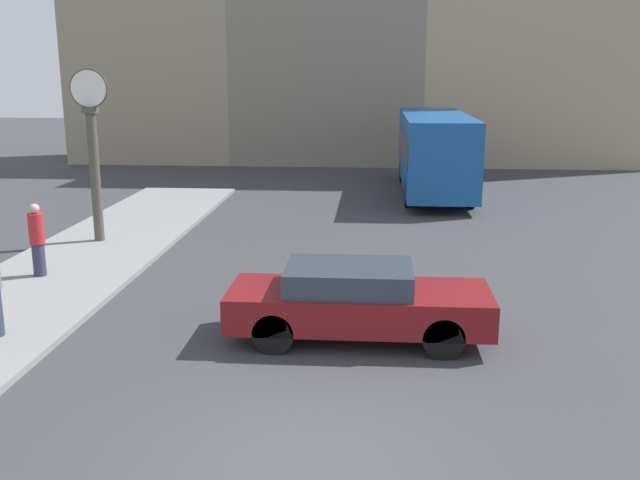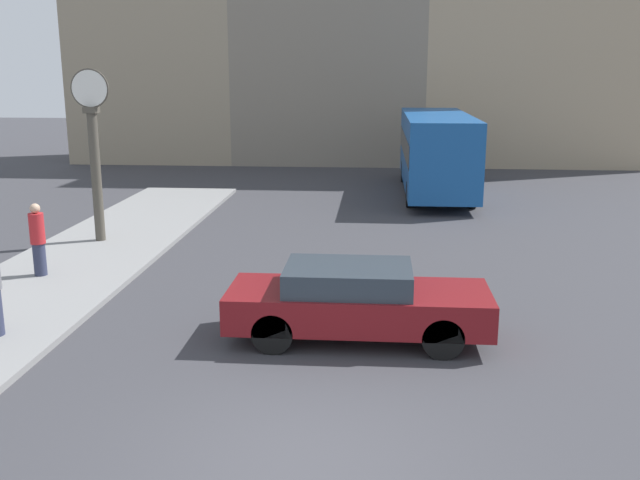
% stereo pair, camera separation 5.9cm
% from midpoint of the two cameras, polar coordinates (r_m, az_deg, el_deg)
% --- Properties ---
extents(ground_plane, '(120.00, 120.00, 0.00)m').
position_cam_midpoint_polar(ground_plane, '(9.00, -1.80, -17.51)').
color(ground_plane, '#38383D').
extents(sidewalk_corner, '(3.49, 21.25, 0.12)m').
position_cam_midpoint_polar(sidewalk_corner, '(18.38, -18.71, -1.63)').
color(sidewalk_corner, gray).
rests_on(sidewalk_corner, ground_plane).
extents(sedan_car, '(4.54, 1.71, 1.34)m').
position_cam_midpoint_polar(sedan_car, '(12.47, 2.83, -4.90)').
color(sedan_car, maroon).
rests_on(sedan_car, ground_plane).
extents(bus_distant, '(2.39, 9.11, 2.99)m').
position_cam_midpoint_polar(bus_distant, '(27.38, 9.08, 7.21)').
color(bus_distant, '#195199').
rests_on(bus_distant, ground_plane).
extents(street_clock, '(1.01, 0.34, 4.54)m').
position_cam_midpoint_polar(street_clock, '(19.81, -17.76, 6.75)').
color(street_clock, '#4C473D').
rests_on(street_clock, sidewalk_corner).
extents(pedestrian_red_top, '(0.33, 0.33, 1.64)m').
position_cam_midpoint_polar(pedestrian_red_top, '(17.04, -21.78, 0.02)').
color(pedestrian_red_top, '#2D334C').
rests_on(pedestrian_red_top, sidewalk_corner).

